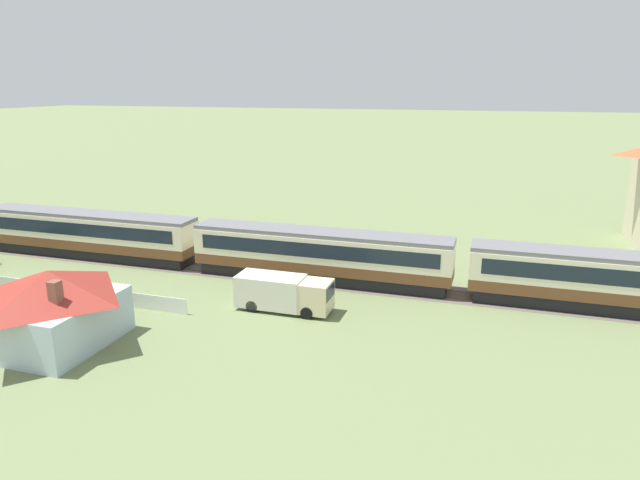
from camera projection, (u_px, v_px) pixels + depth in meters
name	position (u px, v px, depth m)	size (l,w,h in m)	color
ground_plane	(595.00, 309.00, 37.67)	(600.00, 600.00, 0.00)	#707F51
passenger_train	(323.00, 253.00, 42.55)	(102.70, 2.90, 3.90)	brown
railway_track	(244.00, 272.00, 45.02)	(160.85, 3.60, 0.04)	#665B51
cottage_red_roof	(51.00, 306.00, 32.12)	(6.55, 7.11, 4.40)	silver
delivery_truck_cream	(284.00, 292.00, 37.26)	(6.32, 2.17, 2.29)	beige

